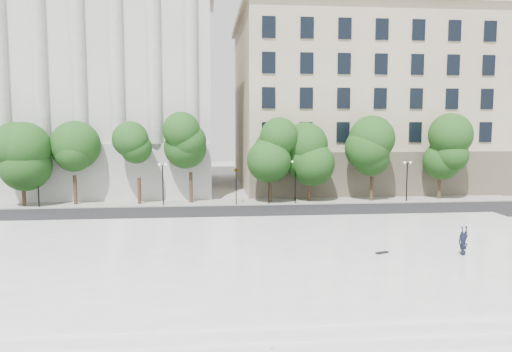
% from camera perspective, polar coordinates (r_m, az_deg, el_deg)
% --- Properties ---
extents(ground, '(160.00, 160.00, 0.00)m').
position_cam_1_polar(ground, '(27.47, -0.25, -10.99)').
color(ground, '#ADAAA4').
rests_on(ground, ground).
extents(plaza, '(44.00, 22.00, 0.45)m').
position_cam_1_polar(plaza, '(30.28, -0.79, -8.93)').
color(plaza, white).
rests_on(plaza, ground).
extents(street, '(60.00, 8.00, 0.02)m').
position_cam_1_polar(street, '(44.95, -2.42, -4.27)').
color(street, black).
rests_on(street, ground).
extents(far_sidewalk, '(60.00, 4.00, 0.12)m').
position_cam_1_polar(far_sidewalk, '(50.84, -2.80, -3.01)').
color(far_sidewalk, '#A19E95').
rests_on(far_sidewalk, ground).
extents(building_west, '(31.50, 27.65, 25.60)m').
position_cam_1_polar(building_west, '(66.51, -18.54, 9.89)').
color(building_west, silver).
rests_on(building_west, ground).
extents(building_east, '(36.00, 26.15, 23.00)m').
position_cam_1_polar(building_east, '(68.91, 13.53, 8.44)').
color(building_east, beige).
rests_on(building_east, ground).
extents(traffic_light_west, '(0.86, 1.83, 4.22)m').
position_cam_1_polar(traffic_light_west, '(48.73, -2.30, 0.93)').
color(traffic_light_west, black).
rests_on(traffic_light_west, ground).
extents(traffic_light_east, '(0.92, 1.77, 4.20)m').
position_cam_1_polar(traffic_light_east, '(49.03, 1.49, 0.94)').
color(traffic_light_east, black).
rests_on(traffic_light_east, ground).
extents(person_lying, '(0.92, 1.77, 0.46)m').
position_cam_1_polar(person_lying, '(31.56, 22.57, -7.93)').
color(person_lying, black).
rests_on(person_lying, plaza).
extents(skateboard, '(0.86, 0.53, 0.09)m').
position_cam_1_polar(skateboard, '(30.51, 14.20, -8.48)').
color(skateboard, black).
rests_on(skateboard, plaza).
extents(plaza_steps, '(44.00, 3.00, 0.30)m').
position_cam_1_polar(plaza_steps, '(19.14, 2.41, -18.41)').
color(plaza_steps, white).
rests_on(plaza_steps, ground).
extents(street_trees, '(46.21, 4.85, 7.74)m').
position_cam_1_polar(street_trees, '(50.01, -3.63, 2.63)').
color(street_trees, '#382619').
rests_on(street_trees, ground).
extents(lamp_posts, '(37.17, 0.28, 4.41)m').
position_cam_1_polar(lamp_posts, '(49.08, -2.89, 0.04)').
color(lamp_posts, black).
rests_on(lamp_posts, ground).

